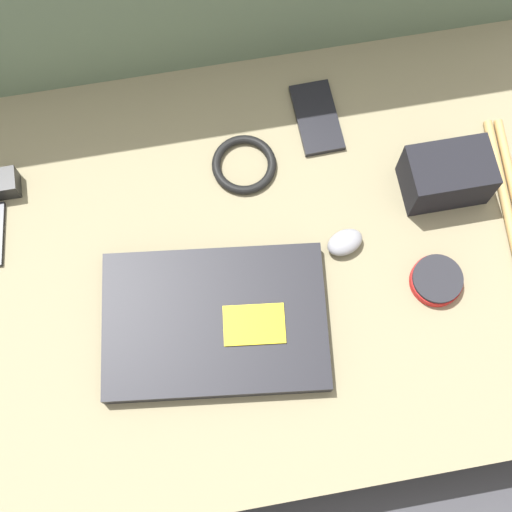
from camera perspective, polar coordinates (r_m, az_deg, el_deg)
name	(u,v)px	position (r m, az deg, el deg)	size (l,w,h in m)	color
ground_plane	(256,282)	(1.22, 0.00, -2.10)	(8.00, 8.00, 0.00)	#38383D
couch_seat	(256,272)	(1.16, 0.00, -1.26)	(1.09, 0.71, 0.12)	#847A5B
laptop	(215,322)	(1.06, -3.28, -5.26)	(0.35, 0.26, 0.03)	black
computer_mouse	(345,244)	(1.10, 7.15, 0.98)	(0.07, 0.05, 0.03)	gray
speaker_puck	(437,280)	(1.11, 14.25, -1.89)	(0.08, 0.08, 0.02)	red
phone_silver	(317,118)	(1.20, 4.88, 10.98)	(0.07, 0.13, 0.01)	black
camera_pouch	(447,175)	(1.15, 15.01, 6.25)	(0.13, 0.08, 0.08)	black
charger_brick	(5,183)	(1.20, -19.46, 5.49)	(0.04, 0.04, 0.04)	black
cable_coil	(244,164)	(1.15, -0.96, 7.33)	(0.10, 0.10, 0.01)	black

